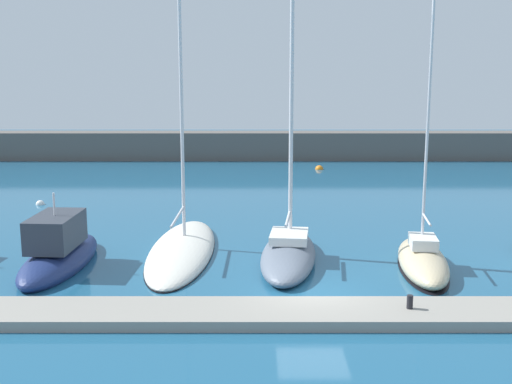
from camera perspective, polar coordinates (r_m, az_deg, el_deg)
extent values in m
plane|color=#1E567A|center=(23.38, 4.87, -9.04)|extent=(120.00, 120.00, 0.00)
cube|color=gray|center=(21.40, 5.36, -10.48)|extent=(35.99, 2.25, 0.35)
cube|color=#5B5651|center=(56.16, 1.94, 4.05)|extent=(108.00, 2.30, 2.35)
ellipsoid|color=navy|center=(27.71, -16.79, -5.70)|extent=(2.59, 7.08, 1.27)
cube|color=#333842|center=(27.14, -17.13, -3.28)|extent=(1.78, 2.96, 1.29)
cube|color=black|center=(28.30, -16.24, -2.24)|extent=(1.50, 0.80, 0.72)
cylinder|color=silver|center=(26.89, -17.26, -1.01)|extent=(0.08, 0.08, 0.90)
ellipsoid|color=silver|center=(28.58, -6.57, -5.12)|extent=(2.90, 10.27, 0.94)
ellipsoid|color=black|center=(28.60, -6.57, -5.26)|extent=(2.93, 10.37, 0.12)
cylinder|color=silver|center=(28.33, -6.68, 10.38)|extent=(0.15, 0.15, 14.31)
cylinder|color=silver|center=(27.15, -6.94, -2.13)|extent=(0.18, 3.68, 0.11)
ellipsoid|color=slate|center=(27.07, 2.73, -5.58)|extent=(3.00, 7.61, 1.13)
cylinder|color=silver|center=(26.93, 3.01, 10.38)|extent=(0.17, 0.17, 13.74)
cylinder|color=silver|center=(26.03, 2.68, -2.34)|extent=(0.38, 2.43, 0.12)
cube|color=silver|center=(27.20, 2.79, -3.88)|extent=(1.73, 2.13, 0.35)
ellipsoid|color=beige|center=(26.97, 14.18, -5.89)|extent=(2.48, 6.28, 1.13)
ellipsoid|color=black|center=(27.06, 14.15, -6.48)|extent=(2.50, 6.35, 0.12)
cylinder|color=silver|center=(26.42, 14.60, 5.82)|extent=(0.12, 0.12, 9.78)
cylinder|color=silver|center=(26.06, 14.51, -2.33)|extent=(0.29, 1.91, 0.08)
cube|color=silver|center=(26.88, 14.23, -4.21)|extent=(1.17, 1.57, 0.44)
sphere|color=orange|center=(51.12, 5.41, 1.98)|extent=(0.62, 0.62, 0.62)
sphere|color=white|center=(40.11, -18.36, -1.05)|extent=(0.50, 0.50, 0.50)
cylinder|color=black|center=(21.73, 13.12, -9.28)|extent=(0.20, 0.20, 0.44)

